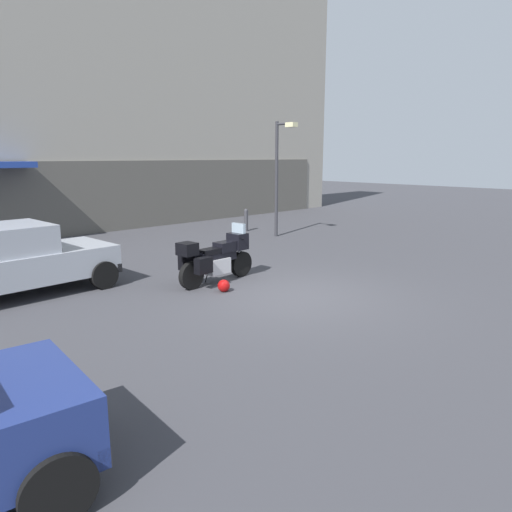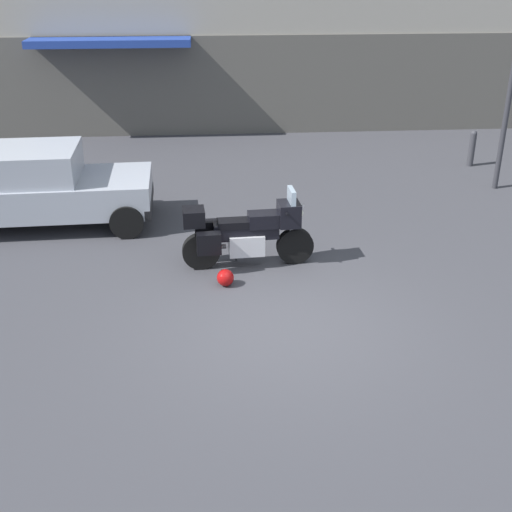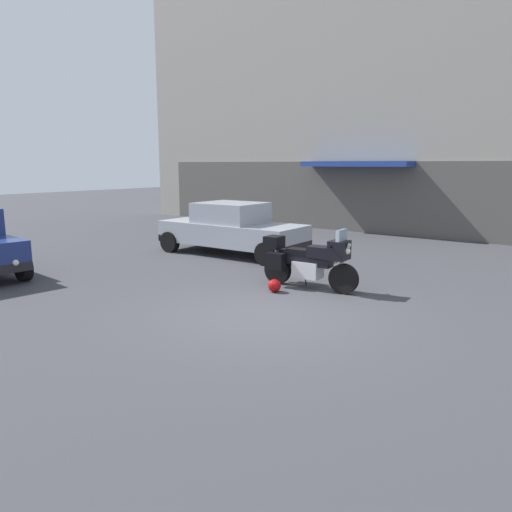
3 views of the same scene
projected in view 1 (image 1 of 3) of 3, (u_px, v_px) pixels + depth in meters
ground_plane at (294, 297)px, 10.28m from camera, size 80.00×80.00×0.00m
building_facade_rear at (44, 58)px, 17.60m from camera, size 30.66×3.40×13.19m
motorcycle at (216, 257)px, 11.29m from camera, size 2.26×0.78×1.36m
helmet at (224, 286)px, 10.63m from camera, size 0.28×0.28×0.28m
car_sedan_far at (3, 262)px, 10.05m from camera, size 4.63×2.05×1.56m
streetlamp_curbside at (280, 167)px, 17.41m from camera, size 0.28×0.94×4.21m
bollard_curbside at (246, 219)px, 19.22m from camera, size 0.16×0.16×0.90m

